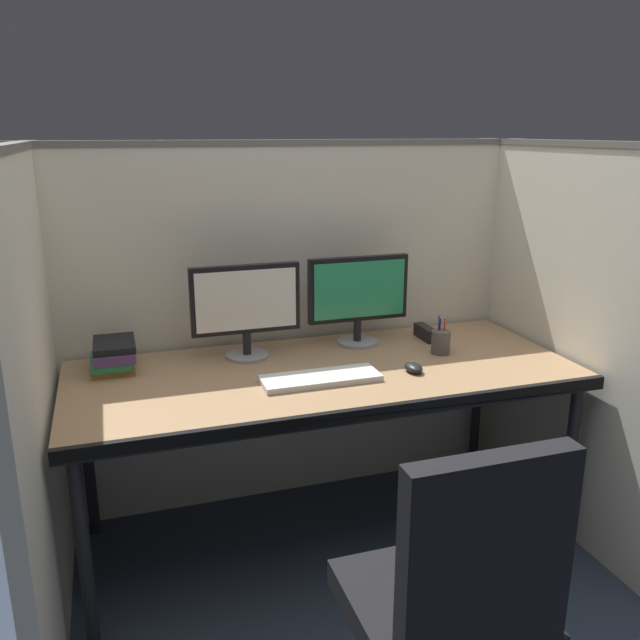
{
  "coord_description": "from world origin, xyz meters",
  "views": [
    {
      "loc": [
        -0.74,
        -1.92,
        1.61
      ],
      "look_at": [
        0.0,
        0.35,
        0.92
      ],
      "focal_mm": 36.96,
      "sensor_mm": 36.0,
      "label": 1
    }
  ],
  "objects_px": {
    "computer_mouse": "(413,367)",
    "book_stack": "(113,356)",
    "pen_cup": "(441,342)",
    "desk": "(325,382)",
    "monitor_left": "(246,305)",
    "red_stapler": "(426,333)",
    "monitor_right": "(358,294)",
    "keyboard_main": "(320,378)"
  },
  "relations": [
    {
      "from": "monitor_right",
      "to": "keyboard_main",
      "type": "distance_m",
      "value": 0.5
    },
    {
      "from": "monitor_right",
      "to": "red_stapler",
      "type": "height_order",
      "value": "monitor_right"
    },
    {
      "from": "monitor_left",
      "to": "computer_mouse",
      "type": "bearing_deg",
      "value": -32.27
    },
    {
      "from": "monitor_left",
      "to": "monitor_right",
      "type": "height_order",
      "value": "same"
    },
    {
      "from": "computer_mouse",
      "to": "red_stapler",
      "type": "xyz_separation_m",
      "value": [
        0.23,
        0.35,
        0.01
      ]
    },
    {
      "from": "monitor_left",
      "to": "computer_mouse",
      "type": "relative_size",
      "value": 4.48
    },
    {
      "from": "monitor_left",
      "to": "red_stapler",
      "type": "bearing_deg",
      "value": -0.17
    },
    {
      "from": "monitor_left",
      "to": "red_stapler",
      "type": "height_order",
      "value": "monitor_left"
    },
    {
      "from": "red_stapler",
      "to": "monitor_left",
      "type": "bearing_deg",
      "value": 179.83
    },
    {
      "from": "monitor_right",
      "to": "pen_cup",
      "type": "bearing_deg",
      "value": -38.66
    },
    {
      "from": "keyboard_main",
      "to": "red_stapler",
      "type": "height_order",
      "value": "red_stapler"
    },
    {
      "from": "monitor_right",
      "to": "red_stapler",
      "type": "xyz_separation_m",
      "value": [
        0.3,
        -0.03,
        -0.19
      ]
    },
    {
      "from": "computer_mouse",
      "to": "pen_cup",
      "type": "relative_size",
      "value": 0.62
    },
    {
      "from": "desk",
      "to": "computer_mouse",
      "type": "distance_m",
      "value": 0.34
    },
    {
      "from": "computer_mouse",
      "to": "desk",
      "type": "bearing_deg",
      "value": 159.11
    },
    {
      "from": "computer_mouse",
      "to": "pen_cup",
      "type": "distance_m",
      "value": 0.26
    },
    {
      "from": "book_stack",
      "to": "computer_mouse",
      "type": "bearing_deg",
      "value": -19.12
    },
    {
      "from": "monitor_right",
      "to": "keyboard_main",
      "type": "xyz_separation_m",
      "value": [
        -0.28,
        -0.36,
        -0.2
      ]
    },
    {
      "from": "pen_cup",
      "to": "keyboard_main",
      "type": "bearing_deg",
      "value": -165.61
    },
    {
      "from": "monitor_right",
      "to": "pen_cup",
      "type": "height_order",
      "value": "monitor_right"
    },
    {
      "from": "monitor_right",
      "to": "computer_mouse",
      "type": "height_order",
      "value": "monitor_right"
    },
    {
      "from": "keyboard_main",
      "to": "monitor_right",
      "type": "bearing_deg",
      "value": 52.03
    },
    {
      "from": "desk",
      "to": "keyboard_main",
      "type": "xyz_separation_m",
      "value": [
        -0.05,
        -0.1,
        0.06
      ]
    },
    {
      "from": "desk",
      "to": "red_stapler",
      "type": "xyz_separation_m",
      "value": [
        0.54,
        0.23,
        0.08
      ]
    },
    {
      "from": "desk",
      "to": "monitor_right",
      "type": "relative_size",
      "value": 4.42
    },
    {
      "from": "keyboard_main",
      "to": "pen_cup",
      "type": "relative_size",
      "value": 2.78
    },
    {
      "from": "desk",
      "to": "red_stapler",
      "type": "bearing_deg",
      "value": 23.4
    },
    {
      "from": "desk",
      "to": "keyboard_main",
      "type": "bearing_deg",
      "value": -116.95
    },
    {
      "from": "pen_cup",
      "to": "desk",
      "type": "bearing_deg",
      "value": -175.3
    },
    {
      "from": "desk",
      "to": "monitor_left",
      "type": "xyz_separation_m",
      "value": [
        -0.25,
        0.23,
        0.27
      ]
    },
    {
      "from": "desk",
      "to": "pen_cup",
      "type": "bearing_deg",
      "value": 4.7
    },
    {
      "from": "computer_mouse",
      "to": "pen_cup",
      "type": "bearing_deg",
      "value": 39.0
    },
    {
      "from": "book_stack",
      "to": "pen_cup",
      "type": "distance_m",
      "value": 1.28
    },
    {
      "from": "computer_mouse",
      "to": "red_stapler",
      "type": "bearing_deg",
      "value": 57.07
    },
    {
      "from": "desk",
      "to": "computer_mouse",
      "type": "xyz_separation_m",
      "value": [
        0.31,
        -0.12,
        0.07
      ]
    },
    {
      "from": "monitor_left",
      "to": "keyboard_main",
      "type": "xyz_separation_m",
      "value": [
        0.2,
        -0.34,
        -0.2
      ]
    },
    {
      "from": "computer_mouse",
      "to": "book_stack",
      "type": "relative_size",
      "value": 0.43
    },
    {
      "from": "keyboard_main",
      "to": "computer_mouse",
      "type": "bearing_deg",
      "value": -2.63
    },
    {
      "from": "book_stack",
      "to": "pen_cup",
      "type": "bearing_deg",
      "value": -9.42
    },
    {
      "from": "monitor_left",
      "to": "pen_cup",
      "type": "relative_size",
      "value": 2.78
    },
    {
      "from": "keyboard_main",
      "to": "book_stack",
      "type": "distance_m",
      "value": 0.79
    },
    {
      "from": "monitor_left",
      "to": "pen_cup",
      "type": "bearing_deg",
      "value": -14.3
    }
  ]
}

